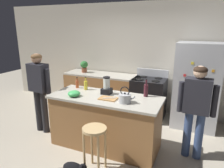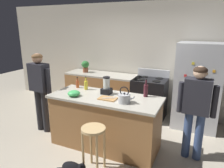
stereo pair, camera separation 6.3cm
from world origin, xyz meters
The scene contains 18 objects.
ground_plane centered at (0.00, 0.00, 0.00)m, with size 14.00×14.00×0.00m, color #B2A893.
back_wall centered at (0.00, 1.95, 1.35)m, with size 8.00×0.10×2.70m, color beige.
kitchen_island centered at (0.00, 0.00, 0.48)m, with size 1.96×0.80×0.95m.
back_counter_run centered at (-0.80, 1.55, 0.48)m, with size 2.00×0.64×0.95m.
refrigerator centered at (1.43, 1.50, 0.91)m, with size 0.90×0.73×1.82m.
stove_range centered at (0.41, 1.52, 0.49)m, with size 0.76×0.65×1.13m.
person_by_island_left centered at (-1.45, -0.02, 0.99)m, with size 0.60×0.25×1.63m.
person_by_sink_right centered at (1.47, 0.27, 0.94)m, with size 0.59×0.24×1.56m.
bar_stool centered at (0.15, -0.68, 0.55)m, with size 0.36×0.36×0.71m.
potted_plant centered at (-1.35, 1.55, 1.13)m, with size 0.20×0.20×0.30m.
blender_appliance centered at (-0.04, 0.15, 1.09)m, with size 0.17×0.17×0.32m.
bottle_cooking_sauce centered at (-0.74, 0.26, 1.03)m, with size 0.06×0.06×0.22m.
bottle_wine centered at (0.64, 0.30, 1.07)m, with size 0.08×0.08×0.32m.
bottle_soda centered at (-0.52, 0.22, 1.05)m, with size 0.07×0.07×0.26m.
mixing_bowl centered at (-0.50, -0.20, 1.00)m, with size 0.22×0.22×0.10m, color #3FB259.
tea_kettle centered at (0.42, -0.13, 1.03)m, with size 0.28×0.20×0.27m.
cutting_board centered at (0.10, -0.10, 0.96)m, with size 0.30×0.20×0.02m, color #B7844C.
chef_knife centered at (0.12, -0.10, 0.98)m, with size 0.22×0.03×0.01m, color #B7BABF.
Camera 1 is at (1.49, -3.08, 2.14)m, focal length 33.34 mm.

